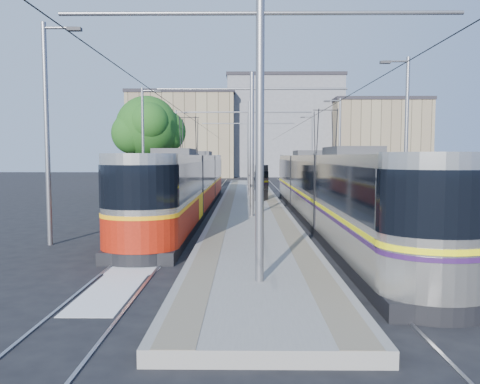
{
  "coord_description": "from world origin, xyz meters",
  "views": [
    {
      "loc": [
        -0.35,
        -14.9,
        3.26
      ],
      "look_at": [
        -0.57,
        6.64,
        1.6
      ],
      "focal_mm": 35.0,
      "sensor_mm": 36.0,
      "label": 1
    }
  ],
  "objects": [
    {
      "name": "track_arrow",
      "position": [
        -3.6,
        -3.0,
        0.01
      ],
      "size": [
        1.2,
        5.0,
        0.01
      ],
      "primitive_type": "cube",
      "color": "silver",
      "rests_on": "ground"
    },
    {
      "name": "building_right",
      "position": [
        20.0,
        58.0,
        5.94
      ],
      "size": [
        14.28,
        10.2,
        11.85
      ],
      "color": "gray",
      "rests_on": "ground"
    },
    {
      "name": "building_left",
      "position": [
        -10.0,
        60.0,
        6.56
      ],
      "size": [
        16.32,
        12.24,
        13.09
      ],
      "color": "gray",
      "rests_on": "ground"
    },
    {
      "name": "street_lamps",
      "position": [
        -0.0,
        21.0,
        4.18
      ],
      "size": [
        15.18,
        38.22,
        8.0
      ],
      "color": "slate",
      "rests_on": "ground"
    },
    {
      "name": "catenary",
      "position": [
        0.0,
        14.15,
        4.52
      ],
      "size": [
        9.2,
        70.0,
        7.0
      ],
      "color": "slate",
      "rests_on": "platform"
    },
    {
      "name": "tram_right",
      "position": [
        3.6,
        8.19,
        1.86
      ],
      "size": [
        2.43,
        28.88,
        5.5
      ],
      "color": "black",
      "rests_on": "ground"
    },
    {
      "name": "ground",
      "position": [
        0.0,
        0.0,
        0.0
      ],
      "size": [
        160.0,
        160.0,
        0.0
      ],
      "primitive_type": "plane",
      "color": "black",
      "rests_on": "ground"
    },
    {
      "name": "building_centre",
      "position": [
        6.0,
        64.0,
        8.03
      ],
      "size": [
        18.36,
        14.28,
        16.03
      ],
      "color": "gray",
      "rests_on": "ground"
    },
    {
      "name": "rails",
      "position": [
        0.0,
        17.0,
        0.02
      ],
      "size": [
        8.71,
        70.0,
        0.03
      ],
      "color": "gray",
      "rests_on": "ground"
    },
    {
      "name": "tactile_strip_left",
      "position": [
        -1.45,
        17.0,
        0.3
      ],
      "size": [
        0.7,
        50.0,
        0.01
      ],
      "primitive_type": "cube",
      "color": "gray",
      "rests_on": "platform"
    },
    {
      "name": "platform",
      "position": [
        0.0,
        17.0,
        0.15
      ],
      "size": [
        4.0,
        50.0,
        0.3
      ],
      "primitive_type": "cube",
      "color": "gray",
      "rests_on": "ground"
    },
    {
      "name": "tree",
      "position": [
        -8.07,
        24.09,
        5.54
      ],
      "size": [
        5.64,
        5.22,
        8.2
      ],
      "color": "#382314",
      "rests_on": "ground"
    },
    {
      "name": "shelter",
      "position": [
        0.77,
        16.21,
        1.54
      ],
      "size": [
        0.98,
        1.23,
        2.36
      ],
      "rotation": [
        0.0,
        0.0,
        -0.34
      ],
      "color": "black",
      "rests_on": "platform"
    },
    {
      "name": "tram_left",
      "position": [
        -3.6,
        12.49,
        1.71
      ],
      "size": [
        2.43,
        28.09,
        5.5
      ],
      "color": "black",
      "rests_on": "ground"
    },
    {
      "name": "tactile_strip_right",
      "position": [
        1.45,
        17.0,
        0.3
      ],
      "size": [
        0.7,
        50.0,
        0.01
      ],
      "primitive_type": "cube",
      "color": "gray",
      "rests_on": "platform"
    }
  ]
}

